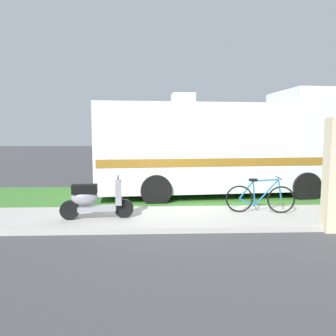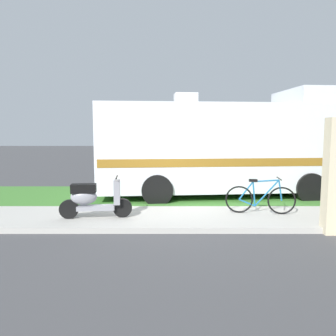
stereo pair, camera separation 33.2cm
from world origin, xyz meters
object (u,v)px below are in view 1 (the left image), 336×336
motorhome_rv (222,146)px  bicycle (260,198)px  scooter (94,199)px  pickup_truck_near (229,158)px

motorhome_rv → bicycle: 3.00m
scooter → bicycle: 4.01m
scooter → bicycle: (3.99, 0.40, -0.08)m
motorhome_rv → pickup_truck_near: bearing=73.3°
scooter → bicycle: size_ratio=1.00×
motorhome_rv → scooter: motorhome_rv is taller
motorhome_rv → pickup_truck_near: motorhome_rv is taller
bicycle → pickup_truck_near: bearing=83.5°
motorhome_rv → pickup_truck_near: size_ratio=1.37×
pickup_truck_near → bicycle: bearing=-96.5°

